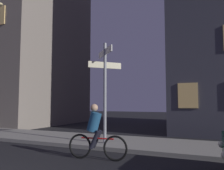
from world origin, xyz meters
TOP-DOWN VIEW (x-y plane):
  - sidewalk_kerb at (0.00, 6.03)m, footprint 40.00×2.86m
  - signpost at (1.33, 5.30)m, footprint 1.08×1.08m
  - cyclist at (1.93, 3.46)m, footprint 1.82×0.37m
  - building_left_block at (-10.85, 11.65)m, footprint 11.03×8.47m

SIDE VIEW (x-z plane):
  - sidewalk_kerb at x=0.00m, z-range 0.00..0.14m
  - cyclist at x=1.93m, z-range -0.06..1.55m
  - signpost at x=1.33m, z-range 0.50..4.31m
  - building_left_block at x=-10.85m, z-range 0.00..15.99m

